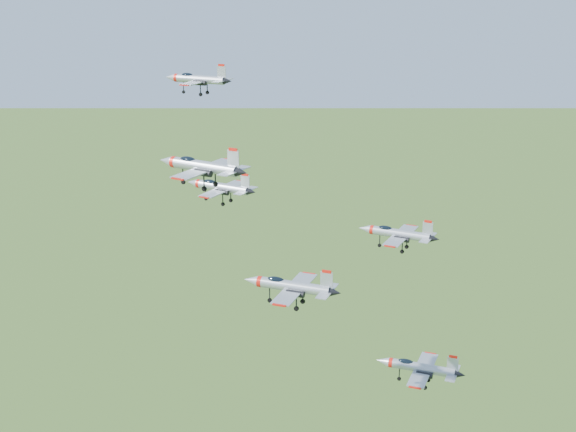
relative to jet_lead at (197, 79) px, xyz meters
The scene contains 6 objects.
jet_lead is the anchor object (origin of this frame).
jet_left_high 22.40m from the jet_lead, 43.00° to the right, with size 12.96×10.65×3.47m.
jet_right_high 39.96m from the jet_lead, 53.23° to the right, with size 13.73×11.26×3.68m.
jet_left_low 46.93m from the jet_lead, 13.29° to the right, with size 12.19×10.10×3.26m.
jet_right_low 48.21m from the jet_lead, 37.92° to the right, with size 13.91×11.65×3.73m.
jet_trail 61.20m from the jet_lead, 12.54° to the right, with size 13.47×11.27×3.60m.
Camera 1 is at (58.33, -101.19, 177.67)m, focal length 50.00 mm.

